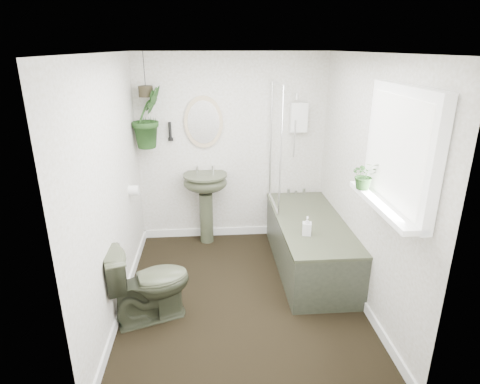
{
  "coord_description": "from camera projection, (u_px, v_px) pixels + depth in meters",
  "views": [
    {
      "loc": [
        -0.28,
        -3.41,
        2.35
      ],
      "look_at": [
        0.0,
        0.15,
        1.05
      ],
      "focal_mm": 30.0,
      "sensor_mm": 36.0,
      "label": 1
    }
  ],
  "objects": [
    {
      "name": "floor",
      "position": [
        241.0,
        296.0,
        4.02
      ],
      "size": [
        2.3,
        2.8,
        0.02
      ],
      "primitive_type": "cube",
      "color": "black",
      "rests_on": "ground"
    },
    {
      "name": "ceiling",
      "position": [
        241.0,
        51.0,
        3.22
      ],
      "size": [
        2.3,
        2.8,
        0.02
      ],
      "primitive_type": "cube",
      "color": "white",
      "rests_on": "ground"
    },
    {
      "name": "wall_back",
      "position": [
        232.0,
        150.0,
        4.94
      ],
      "size": [
        2.3,
        0.02,
        2.3
      ],
      "primitive_type": "cube",
      "color": "white",
      "rests_on": "ground"
    },
    {
      "name": "wall_front",
      "position": [
        261.0,
        268.0,
        2.3
      ],
      "size": [
        2.3,
        0.02,
        2.3
      ],
      "primitive_type": "cube",
      "color": "white",
      "rests_on": "ground"
    },
    {
      "name": "wall_left",
      "position": [
        110.0,
        191.0,
        3.54
      ],
      "size": [
        0.02,
        2.8,
        2.3
      ],
      "primitive_type": "cube",
      "color": "white",
      "rests_on": "ground"
    },
    {
      "name": "wall_right",
      "position": [
        366.0,
        184.0,
        3.71
      ],
      "size": [
        0.02,
        2.8,
        2.3
      ],
      "primitive_type": "cube",
      "color": "white",
      "rests_on": "ground"
    },
    {
      "name": "skirting",
      "position": [
        241.0,
        291.0,
        4.0
      ],
      "size": [
        2.3,
        2.8,
        0.1
      ],
      "primitive_type": "cube",
      "color": "white",
      "rests_on": "floor"
    },
    {
      "name": "bathtub",
      "position": [
        309.0,
        244.0,
        4.44
      ],
      "size": [
        0.72,
        1.72,
        0.58
      ],
      "primitive_type": null,
      "color": "#3A3F2C",
      "rests_on": "floor"
    },
    {
      "name": "bath_screen",
      "position": [
        275.0,
        147.0,
        4.54
      ],
      "size": [
        0.04,
        0.72,
        1.4
      ],
      "primitive_type": null,
      "color": "silver",
      "rests_on": "bathtub"
    },
    {
      "name": "shower_box",
      "position": [
        299.0,
        117.0,
        4.8
      ],
      "size": [
        0.2,
        0.1,
        0.35
      ],
      "primitive_type": "cube",
      "color": "white",
      "rests_on": "wall_back"
    },
    {
      "name": "oval_mirror",
      "position": [
        204.0,
        122.0,
        4.76
      ],
      "size": [
        0.46,
        0.03,
        0.62
      ],
      "primitive_type": "ellipsoid",
      "color": "tan",
      "rests_on": "wall_back"
    },
    {
      "name": "wall_sconce",
      "position": [
        170.0,
        131.0,
        4.75
      ],
      "size": [
        0.04,
        0.04,
        0.22
      ],
      "primitive_type": "cylinder",
      "color": "black",
      "rests_on": "wall_back"
    },
    {
      "name": "toilet_roll_holder",
      "position": [
        133.0,
        190.0,
        4.28
      ],
      "size": [
        0.11,
        0.11,
        0.11
      ],
      "primitive_type": "cylinder",
      "rotation": [
        0.0,
        1.57,
        0.0
      ],
      "color": "white",
      "rests_on": "wall_left"
    },
    {
      "name": "window_recess",
      "position": [
        400.0,
        150.0,
        2.87
      ],
      "size": [
        0.08,
        1.0,
        0.9
      ],
      "primitive_type": "cube",
      "color": "white",
      "rests_on": "wall_right"
    },
    {
      "name": "window_sill",
      "position": [
        384.0,
        204.0,
        3.01
      ],
      "size": [
        0.18,
        1.0,
        0.04
      ],
      "primitive_type": "cube",
      "color": "white",
      "rests_on": "wall_right"
    },
    {
      "name": "window_blinds",
      "position": [
        394.0,
        150.0,
        2.87
      ],
      "size": [
        0.01,
        0.86,
        0.76
      ],
      "primitive_type": "cube",
      "color": "white",
      "rests_on": "wall_right"
    },
    {
      "name": "toilet",
      "position": [
        149.0,
        282.0,
        3.57
      ],
      "size": [
        0.82,
        0.63,
        0.74
      ],
      "primitive_type": "imported",
      "rotation": [
        0.0,
        0.0,
        1.9
      ],
      "color": "#3A3F2C",
      "rests_on": "floor"
    },
    {
      "name": "pedestal_sink",
      "position": [
        206.0,
        208.0,
        4.99
      ],
      "size": [
        0.55,
        0.48,
        0.91
      ],
      "primitive_type": null,
      "rotation": [
        0.0,
        0.0,
        -0.05
      ],
      "color": "#3A3F2C",
      "rests_on": "floor"
    },
    {
      "name": "sill_plant",
      "position": [
        365.0,
        175.0,
        3.24
      ],
      "size": [
        0.22,
        0.2,
        0.24
      ],
      "primitive_type": "imported",
      "rotation": [
        0.0,
        0.0,
        -0.08
      ],
      "color": "black",
      "rests_on": "window_sill"
    },
    {
      "name": "hanging_plant",
      "position": [
        148.0,
        117.0,
        4.57
      ],
      "size": [
        0.49,
        0.49,
        0.7
      ],
      "primitive_type": "imported",
      "rotation": [
        0.0,
        0.0,
        0.81
      ],
      "color": "black",
      "rests_on": "ceiling"
    },
    {
      "name": "soap_bottle",
      "position": [
        307.0,
        226.0,
        3.97
      ],
      "size": [
        0.1,
        0.11,
        0.19
      ],
      "primitive_type": "imported",
      "rotation": [
        0.0,
        0.0,
        -0.22
      ],
      "color": "#332E2D",
      "rests_on": "bathtub"
    },
    {
      "name": "hanging_pot",
      "position": [
        146.0,
        91.0,
        4.47
      ],
      "size": [
        0.16,
        0.16,
        0.12
      ],
      "primitive_type": "cylinder",
      "color": "black",
      "rests_on": "ceiling"
    }
  ]
}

